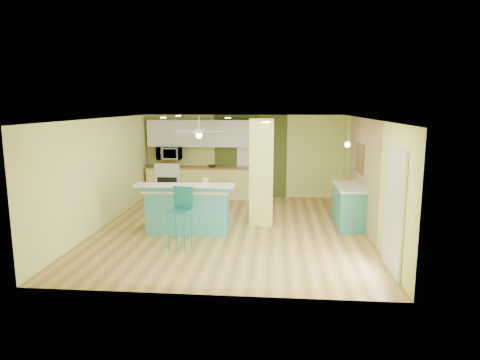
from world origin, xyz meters
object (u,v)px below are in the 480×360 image
object	(u,v)px
side_counter	(349,206)
canister	(205,183)
peninsula	(188,208)
bar_stool	(181,208)
fruit_bowl	(212,166)

from	to	relation	value
side_counter	canister	distance (m)	3.39
side_counter	peninsula	bearing A→B (deg)	-168.14
bar_stool	fruit_bowl	size ratio (longest dim) A/B	4.56
peninsula	bar_stool	world-z (taller)	bar_stool
peninsula	canister	world-z (taller)	canister
bar_stool	fruit_bowl	xyz separation A→B (m)	(-0.10, 4.61, 0.16)
canister	bar_stool	bearing A→B (deg)	-101.67
fruit_bowl	canister	distance (m)	3.34
side_counter	canister	world-z (taller)	canister
bar_stool	canister	distance (m)	1.34
bar_stool	canister	xyz separation A→B (m)	(0.26, 1.28, 0.26)
peninsula	bar_stool	size ratio (longest dim) A/B	1.75
side_counter	fruit_bowl	world-z (taller)	fruit_bowl
side_counter	canister	bearing A→B (deg)	-169.08
bar_stool	fruit_bowl	bearing A→B (deg)	102.79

